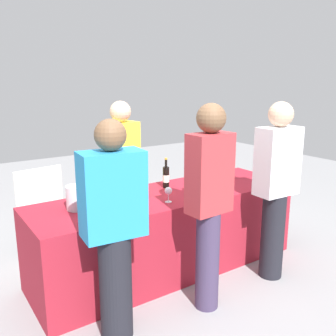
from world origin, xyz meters
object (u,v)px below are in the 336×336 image
Objects in this scene: wine_bottle_1 at (143,183)px; wine_glass_0 at (96,200)px; wine_glass_1 at (121,196)px; menu_board at (41,211)px; ice_bucket at (77,198)px; server_pouring at (122,171)px; guest_1 at (209,200)px; wine_bottle_2 at (166,177)px; wine_bottle_3 at (227,168)px; wine_bottle_0 at (113,185)px; guest_0 at (114,226)px; wine_glass_2 at (168,191)px; wine_glass_3 at (190,182)px; guest_2 at (276,185)px.

wine_bottle_1 is 0.57m from wine_glass_0.
menu_board is (-0.37, 1.17, -0.41)m from wine_glass_1.
ice_bucket is 0.12× the size of server_pouring.
wine_bottle_1 is 0.34× the size of menu_board.
wine_bottle_2 is at bearing 74.66° from guest_1.
wine_bottle_3 is at bearing 144.89° from server_pouring.
server_pouring reaches higher than ice_bucket.
wine_bottle_0 is 0.58m from wine_bottle_2.
guest_0 is at bearing -115.83° from wine_bottle_0.
server_pouring is (-0.02, 0.84, 0.02)m from wine_glass_2.
wine_glass_1 is 0.43m from wine_glass_2.
wine_bottle_3 reaches higher than wine_glass_3.
wine_glass_0 is at bearing 84.39° from guest_0.
wine_bottle_1 reaches higher than ice_bucket.
wine_bottle_3 is 1.63m from wine_glass_0.
menu_board reaches higher than wine_glass_1.
guest_0 is (-0.32, -0.52, -0.02)m from wine_glass_1.
wine_bottle_0 is 0.73m from wine_glass_3.
wine_glass_1 is (0.21, -0.02, -0.00)m from wine_glass_0.
menu_board is (-0.43, 0.88, -0.43)m from wine_bottle_0.
wine_bottle_3 is at bearing 38.15° from guest_1.
wine_bottle_0 is 0.28m from wine_bottle_1.
wine_bottle_2 is 0.46m from wine_glass_2.
wine_glass_2 is 0.09× the size of guest_0.
menu_board is at bearing 151.69° from wine_bottle_3.
wine_glass_0 is at bearing 133.49° from guest_1.
wine_glass_0 is at bearing -91.27° from menu_board.
wine_glass_3 is at bearing -23.37° from wine_bottle_1.
guest_2 reaches higher than menu_board.
wine_glass_0 is at bearing 174.64° from wine_glass_1.
guest_2 is (0.83, 0.04, -0.03)m from guest_1.
menu_board is (-0.82, 1.78, -0.46)m from guest_1.
server_pouring is 0.97m from menu_board.
wine_glass_3 is (0.10, -0.26, -0.01)m from wine_bottle_2.
wine_bottle_2 is at bearing 175.15° from wine_bottle_3.
wine_glass_2 is at bearing 35.03° from guest_0.
wine_bottle_0 is at bearing 146.96° from guest_2.
guest_2 is (0.53, -0.59, 0.02)m from wine_glass_3.
wine_bottle_0 reaches higher than wine_glass_2.
server_pouring reaches higher than wine_glass_1.
wine_bottle_1 is at bearing 95.53° from guest_1.
server_pouring reaches higher than guest_0.
ice_bucket is 0.12× the size of guest_1.
wine_bottle_3 is 0.80m from guest_2.
menu_board is at bearing -38.55° from server_pouring.
wine_glass_0 is 0.99× the size of wine_glass_1.
guest_2 is (0.87, -0.46, 0.03)m from wine_glass_2.
wine_glass_3 is at bearing 0.04° from wine_glass_0.
wine_bottle_1 is at bearing -63.11° from menu_board.
server_pouring is at bearing 61.88° from wine_glass_1.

